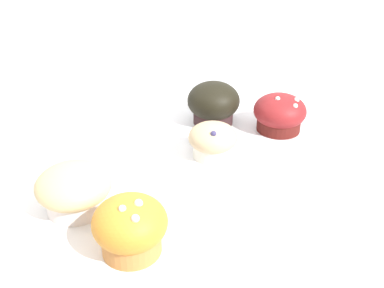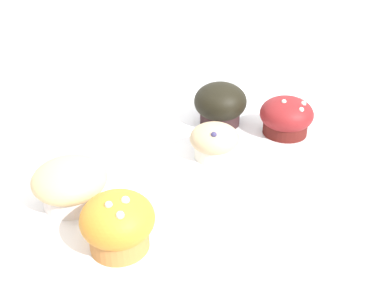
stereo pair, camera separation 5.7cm
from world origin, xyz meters
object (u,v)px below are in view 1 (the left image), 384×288
at_px(muffin_back_left, 213,104).
at_px(muffin_back_right, 130,227).
at_px(muffin_front_left, 74,189).
at_px(muffin_front_center, 280,114).
at_px(muffin_front_right, 213,141).

height_order(muffin_back_left, muffin_back_right, muffin_back_left).
bearing_deg(muffin_front_left, muffin_back_left, 32.72).
distance_m(muffin_back_left, muffin_front_left, 0.38).
bearing_deg(muffin_back_right, muffin_front_center, 33.56).
xyz_separation_m(muffin_back_right, muffin_front_left, (-0.06, 0.12, -0.00)).
height_order(muffin_front_center, muffin_back_right, muffin_back_right).
distance_m(muffin_back_right, muffin_front_left, 0.14).
xyz_separation_m(muffin_front_center, muffin_front_left, (-0.43, -0.13, 0.00)).
relative_size(muffin_back_right, muffin_front_right, 1.13).
xyz_separation_m(muffin_back_right, muffin_front_right, (0.20, 0.19, -0.01)).
bearing_deg(muffin_front_center, muffin_front_left, -163.85).
distance_m(muffin_front_center, muffin_front_left, 0.45).
xyz_separation_m(muffin_front_center, muffin_back_left, (-0.11, 0.08, 0.01)).
bearing_deg(muffin_front_center, muffin_back_left, 145.57).
height_order(muffin_front_left, muffin_front_right, muffin_front_left).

